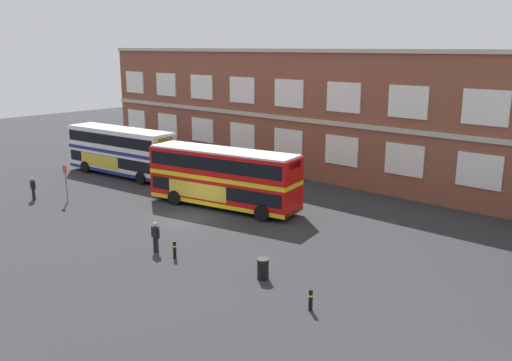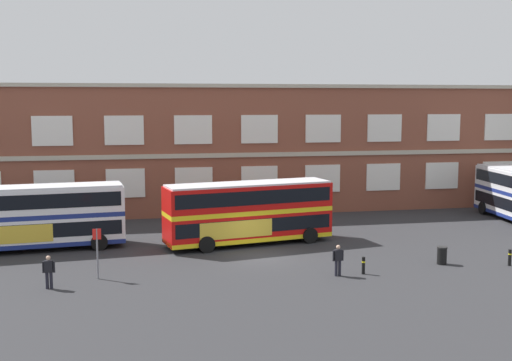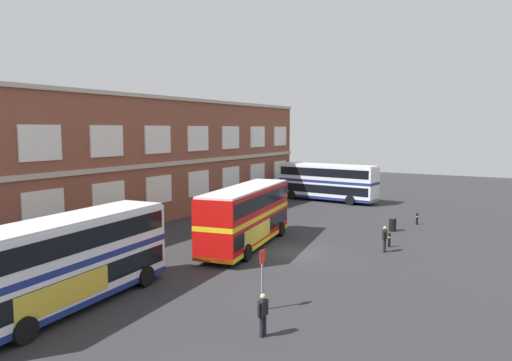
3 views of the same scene
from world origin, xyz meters
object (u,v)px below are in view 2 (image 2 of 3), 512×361
Objects in this scene: double_decker_middle at (249,212)px; bus_stand_flag at (97,249)px; waiting_passenger at (338,259)px; station_litter_bin at (442,255)px; safety_bollard_east at (510,257)px; double_decker_near at (34,216)px; safety_bollard_west at (363,265)px; second_passenger at (49,271)px.

double_decker_middle is 11.43m from bus_stand_flag.
station_litter_bin is at bearing 10.49° from waiting_passenger.
safety_bollard_east is at bearing -4.18° from bus_stand_flag.
double_decker_middle is 16.05m from safety_bollard_east.
waiting_passenger is at bearing -29.05° from double_decker_near.
station_litter_bin is 5.32m from safety_bollard_west.
double_decker_near is 8.65m from bus_stand_flag.
second_passenger reaches higher than safety_bollard_west.
bus_stand_flag reaches higher than station_litter_bin.
double_decker_middle is 12.45m from station_litter_bin.
safety_bollard_east is at bearing -18.71° from double_decker_near.
bus_stand_flag is 23.05m from safety_bollard_east.
station_litter_bin is at bearing 163.60° from safety_bollard_east.
waiting_passenger reaches higher than station_litter_bin.
double_decker_near is 6.59× the size of second_passenger.
double_decker_middle is 6.64× the size of waiting_passenger.
double_decker_middle is 14.14m from second_passenger.
waiting_passenger and second_passenger have the same top height.
waiting_passenger is 1.00× the size of second_passenger.
second_passenger is (-14.96, 0.48, 0.00)m from waiting_passenger.
second_passenger is at bearing 179.28° from safety_bollard_east.
double_decker_near is at bearing 119.31° from bus_stand_flag.
safety_bollard_east is (10.31, 0.17, -0.44)m from waiting_passenger.
bus_stand_flag is (-9.31, -6.61, -0.51)m from double_decker_middle.
bus_stand_flag reaches higher than waiting_passenger.
safety_bollard_east is at bearing 0.51° from safety_bollard_west.
safety_bollard_east is at bearing 0.93° from waiting_passenger.
bus_stand_flag is (4.23, -7.53, -0.51)m from double_decker_near.
second_passenger reaches higher than station_litter_bin.
station_litter_bin is at bearing -35.76° from double_decker_middle.
double_decker_near is 10.88× the size of station_litter_bin.
double_decker_middle reaches higher than second_passenger.
double_decker_near is 11.80× the size of safety_bollard_east.
station_litter_bin is 3.79m from safety_bollard_east.
double_decker_near is at bearing 161.29° from safety_bollard_east.
station_litter_bin is at bearing -19.06° from double_decker_near.
waiting_passenger is at bearing -8.29° from bus_stand_flag.
bus_stand_flag is at bearing 178.20° from station_litter_bin.
safety_bollard_west is at bearing -1.37° from second_passenger.
bus_stand_flag is at bearing 30.56° from second_passenger.
station_litter_bin is (6.68, 1.24, -0.41)m from waiting_passenger.
safety_bollard_east is (3.63, -1.07, -0.03)m from station_litter_bin.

